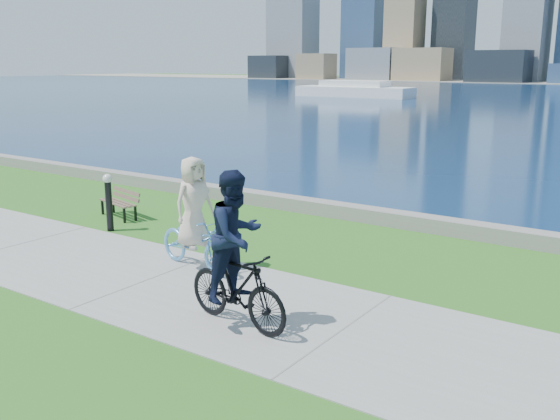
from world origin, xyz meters
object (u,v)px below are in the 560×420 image
Objects in this scene: bollard_lamp at (109,198)px; park_bench at (121,201)px; cyclist_woman at (195,228)px; cyclist_man at (236,262)px.

park_bench is at bearing 127.58° from bollard_lamp.
cyclist_woman is 2.88m from cyclist_man.
bollard_lamp is at bearing 73.53° from cyclist_man.
park_bench is 0.60× the size of cyclist_man.
cyclist_man is at bearing -14.85° from park_bench.
cyclist_man is at bearing -23.87° from bollard_lamp.
cyclist_man is (5.91, -2.61, 0.23)m from bollard_lamp.
cyclist_woman is at bearing -14.92° from bollard_lamp.
cyclist_man reaches higher than cyclist_woman.
bollard_lamp reaches higher than park_bench.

